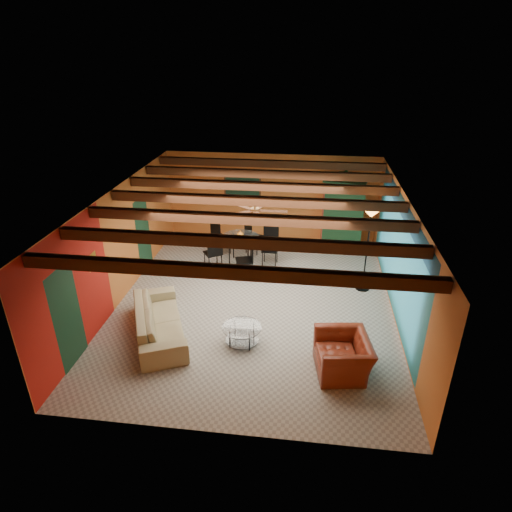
# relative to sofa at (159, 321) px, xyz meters

# --- Properties ---
(room) EXTENTS (6.52, 8.01, 2.71)m
(room) POSITION_rel_sofa_xyz_m (1.86, 1.67, 2.01)
(room) COLOR gray
(room) RESTS_ON ground
(sofa) EXTENTS (1.81, 2.56, 0.70)m
(sofa) POSITION_rel_sofa_xyz_m (0.00, 0.00, 0.00)
(sofa) COLOR #8F815C
(sofa) RESTS_ON ground
(armchair) EXTENTS (1.13, 1.25, 0.72)m
(armchair) POSITION_rel_sofa_xyz_m (3.82, -0.67, 0.01)
(armchair) COLOR maroon
(armchair) RESTS_ON ground
(coffee_table) EXTENTS (0.88, 0.88, 0.42)m
(coffee_table) POSITION_rel_sofa_xyz_m (1.80, -0.08, -0.14)
(coffee_table) COLOR silver
(coffee_table) RESTS_ON ground
(dining_table) EXTENTS (2.24, 2.24, 1.12)m
(dining_table) POSITION_rel_sofa_xyz_m (1.18, 3.61, 0.21)
(dining_table) COLOR silver
(dining_table) RESTS_ON ground
(armoire) EXTENTS (1.24, 0.83, 2.00)m
(armoire) POSITION_rel_sofa_xyz_m (4.06, 5.26, 0.65)
(armoire) COLOR maroon
(armoire) RESTS_ON ground
(floor_lamp) EXTENTS (0.47, 0.47, 2.18)m
(floor_lamp) POSITION_rel_sofa_xyz_m (4.51, 2.55, 0.74)
(floor_lamp) COLOR black
(floor_lamp) RESTS_ON ground
(ceiling_fan) EXTENTS (1.50, 1.50, 0.44)m
(ceiling_fan) POSITION_rel_sofa_xyz_m (1.86, 1.56, 2.01)
(ceiling_fan) COLOR #472614
(ceiling_fan) RESTS_ON ceiling
(painting) EXTENTS (1.05, 0.03, 0.65)m
(painting) POSITION_rel_sofa_xyz_m (0.96, 5.52, 1.30)
(painting) COLOR black
(painting) RESTS_ON wall_back
(potted_plant) EXTENTS (0.46, 0.42, 0.44)m
(potted_plant) POSITION_rel_sofa_xyz_m (4.06, 5.26, 1.87)
(potted_plant) COLOR #26661E
(potted_plant) RESTS_ON armoire
(vase) EXTENTS (0.24, 0.24, 0.20)m
(vase) POSITION_rel_sofa_xyz_m (1.18, 3.61, 0.87)
(vase) COLOR orange
(vase) RESTS_ON dining_table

